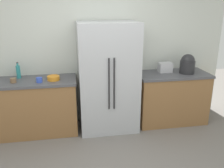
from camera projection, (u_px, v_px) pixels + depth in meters
The scene contains 10 objects.
kitchen_back_panel at pixel (94, 50), 4.22m from camera, with size 4.73×0.10×2.61m, color silver.
counter_left at pixel (30, 107), 3.97m from camera, with size 1.54×0.63×0.91m.
counter_right at pixel (171, 97), 4.37m from camera, with size 1.25×0.63×0.91m.
refrigerator at pixel (108, 78), 4.00m from camera, with size 0.96×0.69×1.80m.
toaster at pixel (165, 67), 4.28m from camera, with size 0.23×0.16×0.17m, color silver.
rice_cooker at pixel (188, 64), 4.19m from camera, with size 0.26×0.26×0.34m.
bottle_a at pixel (18, 72), 3.92m from camera, with size 0.07×0.07×0.27m.
cup_a at pixel (13, 80), 3.71m from camera, with size 0.09×0.09×0.07m, color brown.
cup_b at pixel (39, 80), 3.73m from camera, with size 0.09×0.09×0.08m, color blue.
bowl_a at pixel (53, 78), 3.84m from camera, with size 0.19×0.19×0.07m, color orange.
Camera 1 is at (-0.42, -2.35, 2.06)m, focal length 38.83 mm.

